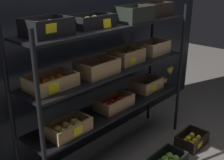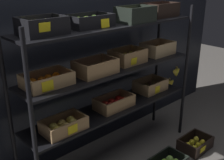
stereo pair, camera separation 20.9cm
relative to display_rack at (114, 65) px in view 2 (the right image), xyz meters
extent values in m
plane|color=#605B56|center=(-0.02, 0.00, -0.97)|extent=(10.00, 10.00, 0.00)
cube|color=black|center=(-0.02, 0.40, 0.11)|extent=(4.18, 0.12, 2.16)
cylinder|color=black|center=(-0.91, -0.19, -0.25)|extent=(0.03, 0.03, 1.45)
cylinder|color=black|center=(0.88, -0.19, -0.25)|extent=(0.03, 0.03, 1.45)
cylinder|color=black|center=(-0.91, 0.20, -0.25)|extent=(0.03, 0.03, 1.45)
cylinder|color=black|center=(0.88, 0.20, -0.25)|extent=(0.03, 0.03, 1.45)
cube|color=black|center=(-0.02, 0.00, -0.42)|extent=(1.75, 0.36, 0.02)
cube|color=black|center=(-0.02, 0.00, -0.03)|extent=(1.75, 0.36, 0.02)
cube|color=black|center=(-0.02, 0.00, 0.35)|extent=(1.75, 0.36, 0.02)
cube|color=#A87F51|center=(-0.58, -0.05, -0.41)|extent=(0.35, 0.21, 0.01)
cube|color=#A87F51|center=(-0.58, -0.15, -0.35)|extent=(0.35, 0.02, 0.09)
cube|color=#A87F51|center=(-0.58, 0.05, -0.35)|extent=(0.35, 0.02, 0.09)
cube|color=#A87F51|center=(-0.75, -0.05, -0.35)|extent=(0.02, 0.18, 0.09)
cube|color=#A87F51|center=(-0.42, -0.05, -0.35)|extent=(0.02, 0.18, 0.09)
sphere|color=gold|center=(-0.66, -0.08, -0.37)|extent=(0.07, 0.07, 0.07)
sphere|color=#E3BA54|center=(-0.59, -0.08, -0.37)|extent=(0.07, 0.07, 0.07)
sphere|color=#D9C758|center=(-0.51, -0.07, -0.37)|extent=(0.07, 0.07, 0.07)
sphere|color=#D9C34B|center=(-0.66, -0.02, -0.37)|extent=(0.07, 0.07, 0.07)
sphere|color=#E7BD51|center=(-0.58, -0.02, -0.37)|extent=(0.07, 0.07, 0.07)
sphere|color=#E0C649|center=(-0.50, -0.02, -0.37)|extent=(0.07, 0.07, 0.07)
cube|color=yellow|center=(-0.57, -0.16, -0.36)|extent=(0.09, 0.01, 0.07)
cube|color=#A87F51|center=(-0.01, -0.02, -0.41)|extent=(0.36, 0.21, 0.01)
cube|color=#A87F51|center=(-0.01, -0.11, -0.35)|extent=(0.36, 0.02, 0.10)
cube|color=#A87F51|center=(-0.01, 0.08, -0.35)|extent=(0.36, 0.02, 0.10)
cube|color=#A87F51|center=(-0.18, -0.02, -0.35)|extent=(0.02, 0.18, 0.10)
cube|color=#A87F51|center=(0.17, -0.02, -0.35)|extent=(0.02, 0.18, 0.10)
sphere|color=red|center=(-0.09, -0.05, -0.37)|extent=(0.07, 0.07, 0.07)
sphere|color=red|center=(-0.01, -0.04, -0.37)|extent=(0.07, 0.07, 0.07)
sphere|color=red|center=(0.08, -0.04, -0.37)|extent=(0.07, 0.07, 0.07)
sphere|color=red|center=(-0.10, 0.01, -0.37)|extent=(0.07, 0.07, 0.07)
sphere|color=red|center=(-0.01, 0.01, -0.37)|extent=(0.07, 0.07, 0.07)
sphere|color=red|center=(0.08, 0.01, -0.37)|extent=(0.07, 0.07, 0.07)
cube|color=tan|center=(0.56, 0.02, -0.41)|extent=(0.33, 0.23, 0.01)
cube|color=tan|center=(0.56, -0.09, -0.35)|extent=(0.33, 0.02, 0.11)
cube|color=tan|center=(0.56, 0.13, -0.35)|extent=(0.33, 0.02, 0.11)
cube|color=tan|center=(0.40, 0.02, -0.35)|extent=(0.02, 0.20, 0.11)
cube|color=tan|center=(0.71, 0.02, -0.35)|extent=(0.02, 0.20, 0.11)
ellipsoid|color=brown|center=(0.46, -0.01, -0.37)|extent=(0.05, 0.05, 0.07)
ellipsoid|color=brown|center=(0.53, -0.01, -0.37)|extent=(0.05, 0.05, 0.07)
ellipsoid|color=brown|center=(0.59, -0.01, -0.37)|extent=(0.05, 0.05, 0.07)
ellipsoid|color=brown|center=(0.65, -0.01, -0.37)|extent=(0.05, 0.05, 0.07)
ellipsoid|color=brown|center=(0.46, 0.06, -0.37)|extent=(0.05, 0.05, 0.07)
ellipsoid|color=brown|center=(0.53, 0.05, -0.37)|extent=(0.05, 0.05, 0.07)
ellipsoid|color=brown|center=(0.59, 0.06, -0.37)|extent=(0.05, 0.05, 0.07)
ellipsoid|color=brown|center=(0.65, 0.06, -0.37)|extent=(0.05, 0.05, 0.07)
cube|color=yellow|center=(0.53, -0.10, -0.36)|extent=(0.07, 0.00, 0.07)
cube|color=tan|center=(-0.66, 0.02, -0.02)|extent=(0.36, 0.24, 0.01)
cube|color=tan|center=(-0.66, -0.09, 0.03)|extent=(0.36, 0.02, 0.09)
cube|color=tan|center=(-0.66, 0.13, 0.03)|extent=(0.36, 0.02, 0.09)
cube|color=tan|center=(-0.83, 0.02, 0.03)|extent=(0.02, 0.20, 0.09)
cube|color=tan|center=(-0.49, 0.02, 0.03)|extent=(0.02, 0.20, 0.09)
sphere|color=orange|center=(-0.75, -0.02, 0.02)|extent=(0.06, 0.06, 0.06)
sphere|color=orange|center=(-0.69, -0.02, 0.02)|extent=(0.06, 0.06, 0.06)
sphere|color=#FB650A|center=(-0.62, -0.01, 0.02)|extent=(0.06, 0.06, 0.06)
sphere|color=orange|center=(-0.56, -0.01, 0.02)|extent=(0.06, 0.06, 0.06)
sphere|color=orange|center=(-0.75, 0.06, 0.02)|extent=(0.06, 0.06, 0.06)
sphere|color=orange|center=(-0.69, 0.05, 0.02)|extent=(0.06, 0.06, 0.06)
sphere|color=orange|center=(-0.63, 0.06, 0.02)|extent=(0.06, 0.06, 0.06)
sphere|color=orange|center=(-0.56, 0.06, 0.02)|extent=(0.06, 0.06, 0.06)
cube|color=yellow|center=(-0.72, -0.10, 0.02)|extent=(0.09, 0.01, 0.07)
cube|color=#A87F51|center=(-0.22, -0.02, -0.02)|extent=(0.34, 0.23, 0.01)
cube|color=#A87F51|center=(-0.22, -0.13, 0.04)|extent=(0.34, 0.02, 0.11)
cube|color=#A87F51|center=(-0.22, 0.09, 0.04)|extent=(0.34, 0.02, 0.11)
cube|color=#A87F51|center=(-0.39, -0.02, 0.04)|extent=(0.02, 0.19, 0.11)
cube|color=#A87F51|center=(-0.06, -0.02, 0.04)|extent=(0.02, 0.19, 0.11)
sphere|color=#5B2D5C|center=(-0.33, -0.06, 0.01)|extent=(0.05, 0.05, 0.05)
sphere|color=#652A47|center=(-0.28, -0.06, 0.01)|extent=(0.05, 0.05, 0.05)
sphere|color=#601C55|center=(-0.22, -0.06, 0.01)|extent=(0.05, 0.05, 0.05)
sphere|color=#5C1A48|center=(-0.17, -0.06, 0.01)|extent=(0.05, 0.05, 0.05)
sphere|color=#571D46|center=(-0.12, -0.06, 0.01)|extent=(0.05, 0.05, 0.05)
sphere|color=#5D1847|center=(-0.33, 0.02, 0.01)|extent=(0.05, 0.05, 0.05)
sphere|color=#62275B|center=(-0.27, 0.02, 0.01)|extent=(0.05, 0.05, 0.05)
sphere|color=#692452|center=(-0.23, 0.02, 0.01)|extent=(0.05, 0.05, 0.05)
sphere|color=#642E59|center=(-0.17, 0.02, 0.01)|extent=(0.05, 0.05, 0.05)
sphere|color=#59244E|center=(-0.12, 0.02, 0.01)|extent=(0.05, 0.05, 0.05)
cube|color=#A87F51|center=(0.20, 0.02, -0.02)|extent=(0.32, 0.23, 0.01)
cube|color=#A87F51|center=(0.20, -0.09, 0.05)|extent=(0.32, 0.02, 0.12)
cube|color=#A87F51|center=(0.20, 0.12, 0.05)|extent=(0.32, 0.02, 0.12)
cube|color=#A87F51|center=(0.05, 0.02, 0.05)|extent=(0.02, 0.20, 0.12)
cube|color=#A87F51|center=(0.35, 0.02, 0.05)|extent=(0.02, 0.20, 0.12)
ellipsoid|color=yellow|center=(0.12, -0.02, 0.03)|extent=(0.06, 0.06, 0.08)
ellipsoid|color=yellow|center=(0.20, -0.02, 0.03)|extent=(0.06, 0.06, 0.08)
ellipsoid|color=yellow|center=(0.27, -0.02, 0.03)|extent=(0.06, 0.06, 0.08)
ellipsoid|color=yellow|center=(0.12, 0.05, 0.03)|extent=(0.06, 0.06, 0.08)
ellipsoid|color=yellow|center=(0.20, 0.05, 0.03)|extent=(0.06, 0.06, 0.08)
ellipsoid|color=yellow|center=(0.27, 0.05, 0.03)|extent=(0.06, 0.06, 0.08)
cube|color=yellow|center=(0.16, -0.10, 0.02)|extent=(0.07, 0.01, 0.07)
cube|color=tan|center=(0.64, 0.01, -0.02)|extent=(0.33, 0.22, 0.01)
cube|color=tan|center=(0.64, -0.09, 0.05)|extent=(0.33, 0.02, 0.12)
cube|color=tan|center=(0.64, 0.12, 0.05)|extent=(0.33, 0.02, 0.12)
cube|color=tan|center=(0.48, 0.01, 0.05)|extent=(0.02, 0.19, 0.12)
cube|color=tan|center=(0.80, 0.01, 0.05)|extent=(0.02, 0.19, 0.12)
sphere|color=orange|center=(0.58, -0.02, 0.02)|extent=(0.07, 0.07, 0.07)
sphere|color=orange|center=(0.69, -0.02, 0.02)|extent=(0.07, 0.07, 0.07)
sphere|color=orange|center=(0.58, 0.04, 0.02)|extent=(0.07, 0.07, 0.07)
sphere|color=orange|center=(0.69, 0.05, 0.02)|extent=(0.07, 0.07, 0.07)
cube|color=black|center=(-0.66, 0.01, 0.37)|extent=(0.31, 0.23, 0.01)
cube|color=black|center=(-0.66, -0.10, 0.43)|extent=(0.31, 0.02, 0.11)
cube|color=black|center=(-0.66, 0.12, 0.43)|extent=(0.31, 0.02, 0.11)
cube|color=black|center=(-0.81, 0.01, 0.43)|extent=(0.02, 0.20, 0.11)
cube|color=black|center=(-0.51, 0.01, 0.43)|extent=(0.02, 0.20, 0.11)
ellipsoid|color=#BAB959|center=(-0.71, -0.02, 0.42)|extent=(0.07, 0.07, 0.09)
ellipsoid|color=tan|center=(-0.61, -0.02, 0.42)|extent=(0.07, 0.07, 0.09)
ellipsoid|color=#BDC05E|center=(-0.72, 0.05, 0.42)|extent=(0.07, 0.07, 0.09)
ellipsoid|color=#B8C252|center=(-0.61, 0.04, 0.42)|extent=(0.07, 0.07, 0.09)
cube|color=yellow|center=(-0.71, -0.11, 0.44)|extent=(0.08, 0.01, 0.06)
cube|color=black|center=(-0.24, 0.03, 0.37)|extent=(0.36, 0.23, 0.01)
cube|color=black|center=(-0.24, -0.08, 0.42)|extent=(0.36, 0.02, 0.09)
cube|color=black|center=(-0.24, 0.14, 0.42)|extent=(0.36, 0.02, 0.09)
cube|color=black|center=(-0.41, 0.03, 0.42)|extent=(0.02, 0.20, 0.09)
cube|color=black|center=(-0.06, 0.03, 0.42)|extent=(0.02, 0.20, 0.09)
sphere|color=#94B730|center=(-0.33, 0.00, 0.41)|extent=(0.07, 0.07, 0.07)
sphere|color=#92BA42|center=(-0.24, 0.00, 0.41)|extent=(0.07, 0.07, 0.07)
sphere|color=#95C542|center=(-0.16, 0.00, 0.41)|extent=(0.07, 0.07, 0.07)
sphere|color=#82B632|center=(-0.32, 0.06, 0.41)|extent=(0.07, 0.07, 0.07)
sphere|color=#8EBD3E|center=(-0.24, 0.06, 0.41)|extent=(0.07, 0.07, 0.07)
sphere|color=#81BF49|center=(-0.15, 0.07, 0.41)|extent=(0.07, 0.07, 0.07)
cube|color=yellow|center=(-0.17, -0.09, 0.40)|extent=(0.08, 0.01, 0.07)
cube|color=black|center=(0.21, -0.05, 0.37)|extent=(0.32, 0.22, 0.01)
cube|color=black|center=(0.21, -0.16, 0.44)|extent=(0.32, 0.02, 0.13)
cube|color=black|center=(0.21, 0.05, 0.44)|extent=(0.32, 0.02, 0.13)
cube|color=black|center=(0.05, -0.05, 0.44)|extent=(0.02, 0.19, 0.13)
cube|color=black|center=(0.36, -0.05, 0.44)|extent=(0.02, 0.19, 0.13)
sphere|color=tan|center=(0.15, -0.09, 0.41)|extent=(0.07, 0.07, 0.07)
sphere|color=gold|center=(0.26, -0.09, 0.41)|extent=(0.07, 0.07, 0.07)
sphere|color=#E3C74E|center=(0.16, -0.02, 0.41)|extent=(0.07, 0.07, 0.07)
sphere|color=gold|center=(0.26, -0.02, 0.41)|extent=(0.07, 0.07, 0.07)
cube|color=black|center=(0.63, 0.01, 0.37)|extent=(0.34, 0.23, 0.01)
cube|color=black|center=(0.63, -0.10, 0.44)|extent=(0.34, 0.02, 0.12)
cube|color=black|center=(0.63, 0.12, 0.44)|extent=(0.34, 0.02, 0.12)
cube|color=black|center=(0.47, 0.01, 0.44)|extent=(0.02, 0.20, 0.12)
cube|color=black|center=(0.80, 0.01, 0.44)|extent=(0.02, 0.20, 0.12)
sphere|color=red|center=(0.55, -0.02, 0.41)|extent=(0.07, 0.07, 0.07)
sphere|color=red|center=(0.64, -0.02, 0.41)|extent=(0.07, 0.07, 0.07)
sphere|color=red|center=(0.71, -0.02, 0.41)|extent=(0.07, 0.07, 0.07)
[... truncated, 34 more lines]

